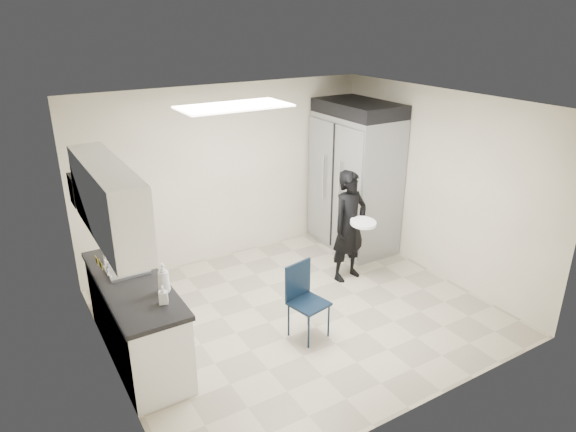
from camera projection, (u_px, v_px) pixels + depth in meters
floor at (299, 312)px, 6.47m from camera, size 4.50×4.50×0.00m
ceiling at (301, 104)px, 5.50m from camera, size 4.50×4.50×0.00m
back_wall at (227, 173)px, 7.57m from camera, size 4.50×0.00×4.50m
left_wall at (101, 261)px, 4.90m from camera, size 0.00×4.00×4.00m
right_wall at (437, 185)px, 7.07m from camera, size 0.00×4.00×4.00m
ceiling_panel at (234, 106)px, 5.54m from camera, size 1.20×0.60×0.02m
lower_counter at (137, 320)px, 5.53m from camera, size 0.60×1.90×0.86m
countertop at (132, 283)px, 5.36m from camera, size 0.64×1.95×0.05m
sink at (127, 274)px, 5.57m from camera, size 0.42×0.40×0.14m
faucet at (107, 266)px, 5.42m from camera, size 0.02×0.02×0.24m
upper_cabinets at (108, 201)px, 4.95m from camera, size 0.35×1.80×0.75m
towel_dispenser at (81, 189)px, 5.91m from camera, size 0.22×0.30×0.35m
notice_sticker_left at (101, 265)px, 5.01m from camera, size 0.00×0.12×0.07m
notice_sticker_right at (97, 260)px, 5.19m from camera, size 0.00×0.12×0.07m
commercial_fridge at (355, 183)px, 7.97m from camera, size 0.80×1.35×2.10m
fridge_compressor at (359, 108)px, 7.54m from camera, size 0.80×1.35×0.20m
folding_chair at (309, 304)px, 5.83m from camera, size 0.45×0.45×0.86m
man_tuxedo at (349, 226)px, 7.03m from camera, size 0.62×0.46×1.57m
bucket_lid at (363, 223)px, 6.80m from camera, size 0.39×0.39×0.04m
soap_bottle_a at (163, 278)px, 5.08m from camera, size 0.13×0.13×0.32m
soap_bottle_b at (163, 294)px, 4.91m from camera, size 0.11×0.11×0.19m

